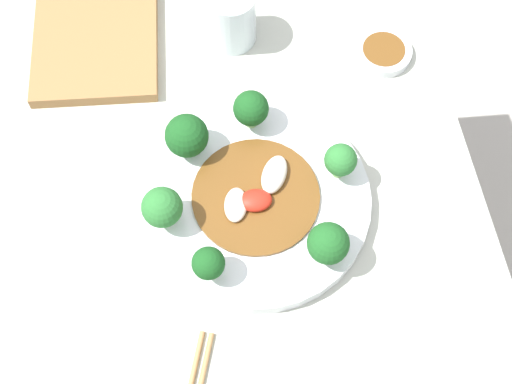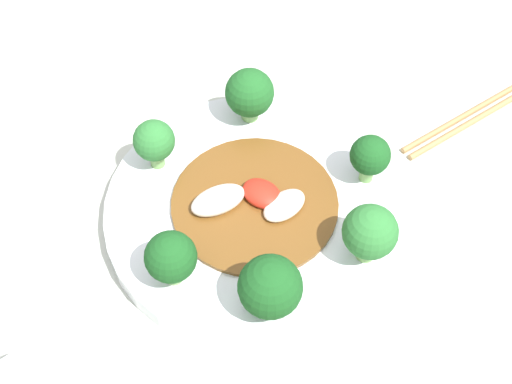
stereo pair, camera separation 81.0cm
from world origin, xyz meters
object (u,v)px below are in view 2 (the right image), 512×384
Objects in this scene: broccoli_south at (370,233)px; broccoli_southwest at (270,287)px; broccoli_northeast at (250,93)px; broccoli_southeast at (370,156)px; plate at (256,210)px; broccoli_west at (171,258)px; broccoli_north at (154,141)px; chopsticks at (484,110)px; stirfry_center at (253,201)px.

broccoli_south is 0.11m from broccoli_southwest.
broccoli_south is 0.22m from broccoli_northeast.
broccoli_northeast is 0.15m from broccoli_southeast.
plate is 4.54× the size of broccoli_south.
broccoli_south reaches higher than broccoli_west.
broccoli_west is 0.93× the size of broccoli_southwest.
broccoli_north is at bearing 160.11° from broccoli_northeast.
broccoli_west is at bearing 106.92° from broccoli_southwest.
broccoli_west is at bearing 133.43° from broccoli_south.
chopsticks is (0.37, -0.05, -0.06)m from broccoli_southwest.
broccoli_south is at bearing -83.50° from stirfry_center.
chopsticks is at bearing -20.08° from broccoli_west.
broccoli_northeast is 0.28m from chopsticks.
broccoli_northeast is 0.28× the size of chopsticks.
broccoli_south reaches higher than broccoli_southeast.
stirfry_center is (0.02, -0.12, -0.03)m from broccoli_north.
broccoli_south and broccoli_southwest have the same top height.
plate is 1.34× the size of chopsticks.
broccoli_northeast is 1.11× the size of broccoli_southeast.
broccoli_south is 1.13× the size of broccoli_north.
broccoli_west is 0.10m from broccoli_southwest.
broccoli_north is at bearing 97.28° from broccoli_south.
broccoli_north is 0.22m from broccoli_southeast.
broccoli_northeast is at bearing 37.59° from stirfry_center.
broccoli_south is 0.19m from broccoli_west.
broccoli_north is 0.21m from broccoli_southwest.
broccoli_north is 0.26× the size of chopsticks.
broccoli_west is at bearing -133.40° from broccoli_north.
chopsticks is at bearing -17.05° from broccoli_southeast.
broccoli_north is 0.89× the size of broccoli_southwest.
stirfry_center is (-0.10, -0.07, -0.03)m from broccoli_northeast.
broccoli_southwest reaches higher than broccoli_northeast.
broccoli_northeast is at bearing 67.60° from broccoli_south.
plate is at bearing 141.42° from broccoli_southeast.
stirfry_center is at bearing 141.58° from broccoli_southeast.
broccoli_southwest is (-0.09, -0.08, 0.05)m from plate.
broccoli_west reaches higher than broccoli_southeast.
broccoli_south is 0.29× the size of chopsticks.
broccoli_southeast is at bearing -89.62° from broccoli_northeast.
broccoli_southwest is at bearing -136.90° from stirfry_center.
broccoli_southeast is 0.26× the size of chopsticks.
plate is at bearing -141.07° from broccoli_northeast.
stirfry_center reaches higher than plate.
chopsticks is (0.27, -0.01, -0.06)m from broccoli_south.
broccoli_north is 0.92× the size of broccoli_northeast.
broccoli_south is 0.40× the size of stirfry_center.
plate is 0.13m from broccoli_south.
broccoli_south reaches higher than broccoli_north.
broccoli_north is 0.35× the size of stirfry_center.
broccoli_southeast is at bearing -22.63° from broccoli_west.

